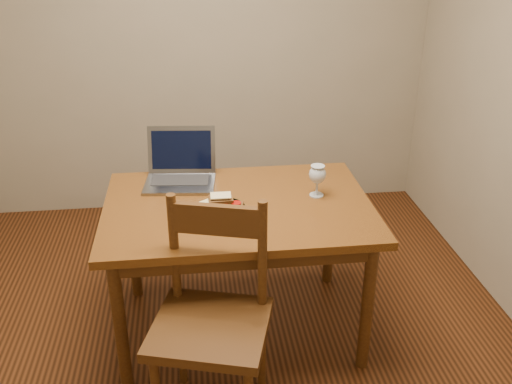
{
  "coord_description": "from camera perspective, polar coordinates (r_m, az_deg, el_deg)",
  "views": [
    {
      "loc": [
        -0.1,
        -2.4,
        1.99
      ],
      "look_at": [
        0.19,
        0.07,
        0.8
      ],
      "focal_mm": 40.0,
      "sensor_mm": 36.0,
      "label": 1
    }
  ],
  "objects": [
    {
      "name": "floor",
      "position": [
        3.13,
        -3.5,
        -14.29
      ],
      "size": [
        3.2,
        3.2,
        0.02
      ],
      "primitive_type": "cube",
      "color": "black",
      "rests_on": "ground"
    },
    {
      "name": "milk_glass",
      "position": [
        2.84,
        6.14,
        1.14
      ],
      "size": [
        0.09,
        0.09,
        0.16
      ],
      "primitive_type": null,
      "color": "white",
      "rests_on": "table"
    },
    {
      "name": "chair",
      "position": [
        2.39,
        -4.5,
        -11.83
      ],
      "size": [
        0.57,
        0.56,
        0.5
      ],
      "rotation": [
        0.0,
        0.0,
        -0.28
      ],
      "color": "#3A1E0C",
      "rests_on": "floor"
    },
    {
      "name": "sandwich_top",
      "position": [
        2.69,
        -3.54,
        -0.69
      ],
      "size": [
        0.12,
        0.07,
        0.03
      ],
      "primitive_type": null,
      "rotation": [
        0.0,
        0.0,
        0.07
      ],
      "color": "#381E0C",
      "rests_on": "plate"
    },
    {
      "name": "back_wall",
      "position": [
        4.07,
        -5.54,
        15.7
      ],
      "size": [
        3.2,
        0.02,
        2.6
      ],
      "primitive_type": "cube",
      "color": "gray",
      "rests_on": "floor"
    },
    {
      "name": "sandwich_cheese",
      "position": [
        2.7,
        -4.36,
        -1.17
      ],
      "size": [
        0.14,
        0.12,
        0.04
      ],
      "primitive_type": null,
      "rotation": [
        0.0,
        0.0,
        0.57
      ],
      "color": "#381E0C",
      "rests_on": "plate"
    },
    {
      "name": "laptop",
      "position": [
        3.04,
        -7.54,
        2.45
      ],
      "size": [
        0.39,
        0.36,
        0.26
      ],
      "rotation": [
        0.0,
        0.0,
        -0.1
      ],
      "color": "slate",
      "rests_on": "table"
    },
    {
      "name": "front_wall",
      "position": [
        1.05,
        0.45,
        -15.47
      ],
      "size": [
        3.2,
        0.02,
        2.6
      ],
      "primitive_type": "cube",
      "color": "gray",
      "rests_on": "floor"
    },
    {
      "name": "table",
      "position": [
        2.82,
        -1.79,
        -2.77
      ],
      "size": [
        1.3,
        0.9,
        0.74
      ],
      "color": "#44200B",
      "rests_on": "floor"
    },
    {
      "name": "sandwich_tomato",
      "position": [
        2.69,
        -2.55,
        -1.29
      ],
      "size": [
        0.13,
        0.09,
        0.04
      ],
      "primitive_type": null,
      "rotation": [
        0.0,
        0.0,
        -0.23
      ],
      "color": "#381E0C",
      "rests_on": "plate"
    },
    {
      "name": "plate",
      "position": [
        2.71,
        -3.5,
        -1.77
      ],
      "size": [
        0.23,
        0.23,
        0.02
      ],
      "primitive_type": "cylinder",
      "color": "black",
      "rests_on": "table"
    }
  ]
}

